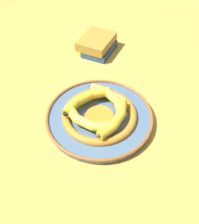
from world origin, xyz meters
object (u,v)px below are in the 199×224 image
object	(u,v)px
banana_c	(86,99)
decorative_bowl	(100,116)
banana_a	(115,120)
book_stack	(98,44)
banana_d	(85,120)
banana_b	(111,98)

from	to	relation	value
banana_c	decorative_bowl	bearing A→B (deg)	97.13
decorative_bowl	banana_a	distance (m)	0.08
decorative_bowl	book_stack	bearing A→B (deg)	167.96
banana_d	book_stack	world-z (taller)	banana_d
banana_c	banana_d	world-z (taller)	banana_c
decorative_bowl	banana_d	bearing A→B (deg)	-56.39
banana_a	book_stack	distance (m)	0.47
banana_d	banana_a	bearing A→B (deg)	30.91
decorative_bowl	banana_b	bearing A→B (deg)	129.27
decorative_bowl	banana_b	size ratio (longest dim) A/B	2.04
banana_a	banana_d	bearing A→B (deg)	119.31
banana_a	book_stack	size ratio (longest dim) A/B	0.71
decorative_bowl	book_stack	size ratio (longest dim) A/B	1.74
banana_b	book_stack	distance (m)	0.37
banana_c	banana_d	distance (m)	0.10
banana_b	banana_a	bearing A→B (deg)	148.86
banana_a	banana_b	world-z (taller)	same
banana_c	banana_a	bearing A→B (deg)	98.98
decorative_bowl	book_stack	xyz separation A→B (m)	(-0.41, 0.09, 0.02)
decorative_bowl	banana_c	bearing A→B (deg)	-149.51
decorative_bowl	banana_d	xyz separation A→B (m)	(0.04, -0.06, 0.04)
banana_c	banana_b	bearing A→B (deg)	146.12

